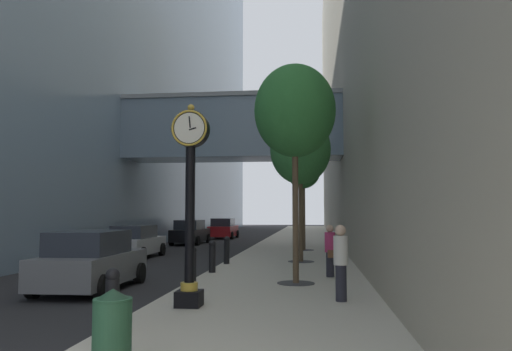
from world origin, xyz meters
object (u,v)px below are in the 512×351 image
Objects in this scene: street_clock at (190,194)px; pedestrian_by_clock at (341,260)px; bollard_fifth at (227,249)px; bollard_fourth at (212,256)px; street_tree_mid_far at (303,169)px; pedestrian_walking at (330,249)px; trash_bin at (112,327)px; street_tree_mid_near at (300,150)px; car_red_near at (223,229)px; car_silver_mid at (135,242)px; street_tree_near at (295,112)px; car_black_trailing at (190,232)px; bollard_third at (192,264)px; bollard_nearest at (112,299)px; car_grey_far at (91,261)px.

street_clock is 3.86m from pedestrian_by_clock.
bollard_fourth is at bearing -90.00° from bollard_fifth.
street_tree_mid_far is 3.38× the size of pedestrian_walking.
bollard_fifth is 1.06× the size of trash_bin.
street_tree_mid_near is 9.94m from pedestrian_by_clock.
street_clock is 6.52m from pedestrian_walking.
bollard_fifth is at bearing -158.15° from street_tree_mid_near.
pedestrian_walking is at bearing -10.02° from bollard_fourth.
car_red_near is 17.98m from car_silver_mid.
car_black_trailing is (-8.02, 19.13, -4.42)m from street_tree_near.
street_tree_mid_near is at bearing -57.87° from car_black_trailing.
street_tree_mid_near is 3.73× the size of pedestrian_walking.
bollard_fourth is 0.18× the size of street_tree_mid_near.
car_black_trailing is (-5.83, 27.24, 0.14)m from trash_bin.
bollard_fourth is 6.52m from street_tree_mid_near.
bollard_fifth is 8.94m from pedestrian_by_clock.
bollard_fourth is 10.45m from trash_bin.
bollard_third is 7.61m from trash_bin.
street_clock is 1.05× the size of car_silver_mid.
bollard_fifth is 0.18× the size of street_tree_mid_near.
bollard_nearest is at bearing 112.94° from trash_bin.
street_tree_mid_far is at bearing 81.09° from bollard_nearest.
street_tree_mid_far is at bearing 68.49° from bollard_fifth.
trash_bin is 0.63× the size of pedestrian_walking.
street_clock reaches higher than car_silver_mid.
bollard_fifth is at bearing 90.00° from bollard_nearest.
pedestrian_walking is 4.36m from pedestrian_by_clock.
bollard_fifth is 0.20× the size of street_tree_mid_far.
car_grey_far reaches higher than bollard_nearest.
pedestrian_by_clock reaches higher than bollard_third.
bollard_fourth is at bearing -73.30° from car_black_trailing.
street_tree_mid_near reaches higher than bollard_fourth.
pedestrian_by_clock is 0.42× the size of car_grey_far.
street_tree_mid_far is at bearing 95.41° from pedestrian_walking.
street_clock reaches higher than bollard_fifth.
car_black_trailing is at bearing -97.51° from car_red_near.
street_tree_mid_far reaches higher than car_silver_mid.
pedestrian_walking is 0.36× the size of car_black_trailing.
bollard_third is 14.13m from street_tree_mid_far.
car_red_near is (-7.04, 13.85, -3.80)m from street_tree_mid_far.
street_tree_near reaches higher than bollard_fourth.
car_silver_mid reaches higher than bollard_third.
street_tree_mid_far reaches higher than bollard_fifth.
street_tree_near is at bearing -90.00° from street_tree_mid_far.
bollard_nearest is 0.17× the size of street_tree_near.
street_tree_near is 27.83m from car_red_near.
street_tree_mid_near reaches higher than car_grey_far.
bollard_nearest is at bearing -115.45° from street_tree_near.
bollard_nearest is 11.41m from bollard_fifth.
pedestrian_walking is 26.24m from car_red_near.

